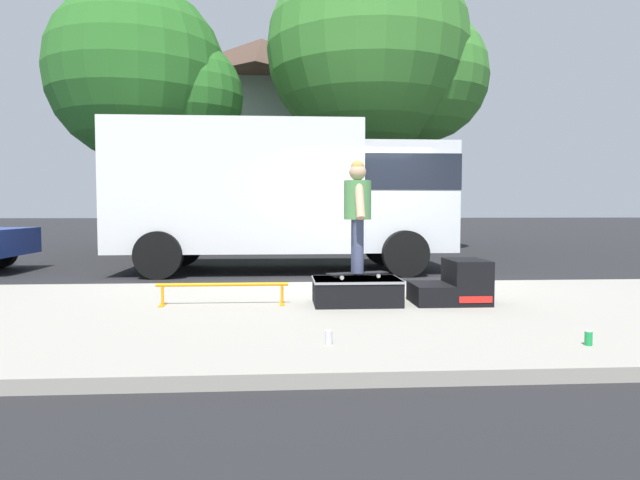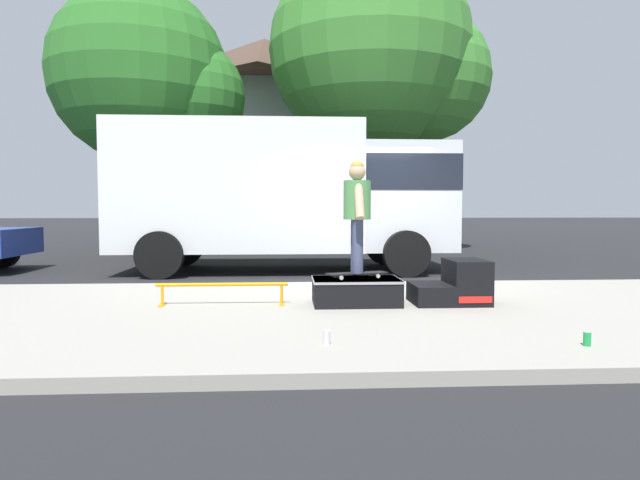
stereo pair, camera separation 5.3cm
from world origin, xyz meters
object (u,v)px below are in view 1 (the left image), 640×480
skater_kid (357,207)px  box_truck (284,190)px  street_tree_neighbour (148,80)px  skate_box (356,290)px  grind_rail (223,288)px  skateboard (357,274)px  street_tree_main (380,56)px  soda_can_b (329,337)px  soda_can (588,338)px  kicker_ramp (455,285)px

skater_kid → box_truck: 4.88m
street_tree_neighbour → skate_box: bearing=-62.0°
grind_rail → skateboard: (1.68, -0.02, 0.17)m
skater_kid → street_tree_main: size_ratio=0.15×
soda_can_b → box_truck: 7.03m
skater_kid → skateboard: bearing=76.0°
grind_rail → street_tree_neighbour: bearing=108.8°
box_truck → soda_can: bearing=-69.4°
grind_rail → kicker_ramp: bearing=-1.2°
grind_rail → soda_can_b: grind_rail is taller
skate_box → soda_can_b: (-0.51, -2.03, -0.11)m
street_tree_main → street_tree_neighbour: street_tree_main is taller
box_truck → grind_rail: bearing=-99.3°
kicker_ramp → soda_can: kicker_ramp is taller
skateboard → soda_can_b: 2.16m
skate_box → street_tree_main: street_tree_main is taller
box_truck → street_tree_main: 7.17m
skate_box → skateboard: bearing=70.2°
box_truck → street_tree_neighbour: size_ratio=0.94×
skateboard → box_truck: size_ratio=0.12×
grind_rail → skateboard: 1.69m
box_truck → street_tree_main: size_ratio=0.76×
grind_rail → soda_can_b: (1.15, -2.09, -0.15)m
skate_box → grind_rail: 1.67m
box_truck → street_tree_neighbour: bearing=134.3°
soda_can → box_truck: (-2.64, 7.04, 1.52)m
skater_kid → kicker_ramp: bearing=-1.8°
street_tree_neighbour → soda_can_b: bearing=-69.1°
kicker_ramp → skateboard: size_ratio=1.15×
skate_box → box_truck: 5.10m
kicker_ramp → box_truck: box_truck is taller
skateboard → box_truck: (-0.90, 4.78, 1.20)m
skateboard → street_tree_neighbour: 10.61m
skate_box → box_truck: bearing=100.4°
skateboard → skater_kid: size_ratio=0.57×
skateboard → street_tree_main: 11.39m
soda_can_b → grind_rail: bearing=118.9°
grind_rail → skate_box: bearing=-2.1°
skate_box → skater_kid: 1.05m
grind_rail → soda_can: (3.42, -2.27, -0.15)m
street_tree_neighbour → skateboard: bearing=-61.8°
skater_kid → soda_can: bearing=-52.3°
skate_box → kicker_ramp: 1.26m
skater_kid → soda_can_b: bearing=-104.3°
skate_box → street_tree_neighbour: (-4.57, 8.59, 4.50)m
soda_can_b → box_truck: size_ratio=0.02×
kicker_ramp → street_tree_neighbour: bearing=124.2°
grind_rail → soda_can_b: 2.39m
soda_can_b → skateboard: bearing=75.7°
kicker_ramp → box_truck: bearing=114.0°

